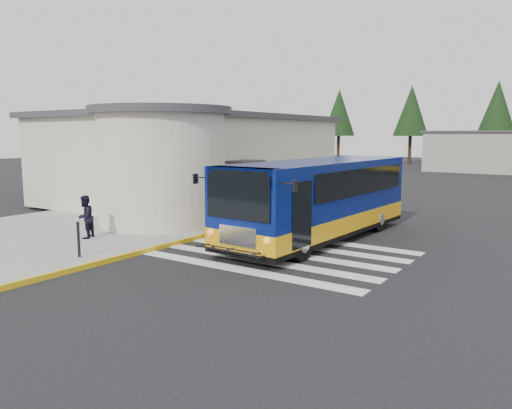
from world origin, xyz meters
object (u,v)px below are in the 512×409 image
Objects in this scene: pedestrian_a at (156,207)px; pedestrian_b at (85,217)px; transit_bus at (318,202)px; bollard at (79,239)px.

pedestrian_a is 1.20× the size of pedestrian_b.
transit_bus is 6.70× the size of pedestrian_b.
pedestrian_a is 1.72× the size of bollard.
transit_bus is at bearing -98.31° from pedestrian_a.
pedestrian_a reaches higher than bollard.
pedestrian_a is at bearing 131.38° from pedestrian_b.
bollard is (1.09, -4.32, -0.39)m from pedestrian_a.
pedestrian_b is 2.86m from bollard.
pedestrian_b reaches higher than bollard.
bollard is (-4.49, -7.03, -0.69)m from transit_bus.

